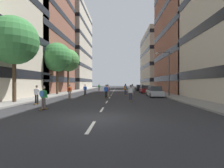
{
  "coord_description": "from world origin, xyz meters",
  "views": [
    {
      "loc": [
        1.26,
        -9.58,
        2.0
      ],
      "look_at": [
        0.0,
        21.29,
        1.78
      ],
      "focal_mm": 27.06,
      "sensor_mm": 36.0,
      "label": 1
    }
  ],
  "objects_px": {
    "parked_car_near": "(155,92)",
    "street_tree_near": "(57,57)",
    "skater_8": "(37,94)",
    "parked_car_far": "(145,89)",
    "skater_9": "(85,89)",
    "skater_10": "(133,89)",
    "skater_6": "(43,96)",
    "skater_4": "(125,87)",
    "streetlamp_right": "(167,68)",
    "skater_0": "(70,90)",
    "skater_2": "(99,87)",
    "skater_1": "(108,90)",
    "skater_7": "(126,89)",
    "skater_11": "(106,91)",
    "parked_car_mid": "(140,88)",
    "street_tree_mid": "(14,41)",
    "skater_3": "(132,87)",
    "skater_5": "(131,92)",
    "street_tree_far": "(68,60)"
  },
  "relations": [
    {
      "from": "parked_car_near",
      "to": "street_tree_near",
      "type": "distance_m",
      "value": 16.64
    },
    {
      "from": "parked_car_near",
      "to": "skater_8",
      "type": "distance_m",
      "value": 15.82
    },
    {
      "from": "parked_car_far",
      "to": "skater_9",
      "type": "relative_size",
      "value": 2.47
    },
    {
      "from": "skater_9",
      "to": "skater_10",
      "type": "bearing_deg",
      "value": 10.39
    },
    {
      "from": "skater_6",
      "to": "skater_4",
      "type": "bearing_deg",
      "value": 76.64
    },
    {
      "from": "skater_10",
      "to": "skater_9",
      "type": "bearing_deg",
      "value": -169.61
    },
    {
      "from": "streetlamp_right",
      "to": "skater_6",
      "type": "bearing_deg",
      "value": -134.17
    },
    {
      "from": "skater_0",
      "to": "skater_2",
      "type": "distance_m",
      "value": 19.55
    },
    {
      "from": "streetlamp_right",
      "to": "skater_8",
      "type": "relative_size",
      "value": 3.65
    },
    {
      "from": "parked_car_near",
      "to": "skater_4",
      "type": "relative_size",
      "value": 2.47
    },
    {
      "from": "parked_car_far",
      "to": "skater_1",
      "type": "relative_size",
      "value": 2.47
    },
    {
      "from": "skater_7",
      "to": "skater_11",
      "type": "xyz_separation_m",
      "value": [
        -2.69,
        -5.07,
        -0.03
      ]
    },
    {
      "from": "parked_car_mid",
      "to": "street_tree_mid",
      "type": "distance_m",
      "value": 30.83
    },
    {
      "from": "skater_3",
      "to": "skater_10",
      "type": "height_order",
      "value": "same"
    },
    {
      "from": "skater_2",
      "to": "skater_8",
      "type": "relative_size",
      "value": 1.0
    },
    {
      "from": "skater_9",
      "to": "parked_car_far",
      "type": "bearing_deg",
      "value": 34.5
    },
    {
      "from": "skater_8",
      "to": "skater_0",
      "type": "bearing_deg",
      "value": 77.45
    },
    {
      "from": "skater_0",
      "to": "skater_10",
      "type": "relative_size",
      "value": 1.0
    },
    {
      "from": "parked_car_near",
      "to": "skater_1",
      "type": "distance_m",
      "value": 6.8
    },
    {
      "from": "parked_car_mid",
      "to": "parked_car_far",
      "type": "bearing_deg",
      "value": -90.0
    },
    {
      "from": "parked_car_far",
      "to": "skater_1",
      "type": "xyz_separation_m",
      "value": [
        -6.74,
        -9.78,
        0.32
      ]
    },
    {
      "from": "parked_car_far",
      "to": "skater_2",
      "type": "distance_m",
      "value": 12.42
    },
    {
      "from": "parked_car_near",
      "to": "skater_3",
      "type": "relative_size",
      "value": 2.47
    },
    {
      "from": "skater_0",
      "to": "skater_6",
      "type": "xyz_separation_m",
      "value": [
        0.76,
        -9.23,
        0.0
      ]
    },
    {
      "from": "parked_car_mid",
      "to": "skater_5",
      "type": "height_order",
      "value": "skater_5"
    },
    {
      "from": "street_tree_far",
      "to": "skater_5",
      "type": "bearing_deg",
      "value": -52.24
    },
    {
      "from": "skater_8",
      "to": "skater_9",
      "type": "distance_m",
      "value": 11.18
    },
    {
      "from": "skater_2",
      "to": "skater_4",
      "type": "distance_m",
      "value": 6.73
    },
    {
      "from": "street_tree_mid",
      "to": "parked_car_near",
      "type": "bearing_deg",
      "value": 29.05
    },
    {
      "from": "skater_5",
      "to": "skater_11",
      "type": "relative_size",
      "value": 1.0
    },
    {
      "from": "skater_0",
      "to": "skater_4",
      "type": "relative_size",
      "value": 1.0
    },
    {
      "from": "streetlamp_right",
      "to": "skater_7",
      "type": "relative_size",
      "value": 3.65
    },
    {
      "from": "skater_9",
      "to": "skater_11",
      "type": "relative_size",
      "value": 1.0
    },
    {
      "from": "skater_7",
      "to": "skater_3",
      "type": "bearing_deg",
      "value": 80.12
    },
    {
      "from": "street_tree_far",
      "to": "skater_0",
      "type": "distance_m",
      "value": 13.91
    },
    {
      "from": "skater_6",
      "to": "street_tree_far",
      "type": "bearing_deg",
      "value": 102.28
    },
    {
      "from": "skater_0",
      "to": "skater_4",
      "type": "distance_m",
      "value": 22.77
    },
    {
      "from": "parked_car_far",
      "to": "skater_6",
      "type": "relative_size",
      "value": 2.47
    },
    {
      "from": "skater_6",
      "to": "skater_10",
      "type": "distance_m",
      "value": 17.39
    },
    {
      "from": "parked_car_far",
      "to": "street_tree_near",
      "type": "bearing_deg",
      "value": -158.61
    },
    {
      "from": "street_tree_far",
      "to": "skater_9",
      "type": "xyz_separation_m",
      "value": [
        4.92,
        -7.26,
        -5.53
      ]
    },
    {
      "from": "streetlamp_right",
      "to": "skater_1",
      "type": "height_order",
      "value": "streetlamp_right"
    },
    {
      "from": "streetlamp_right",
      "to": "skater_0",
      "type": "xyz_separation_m",
      "value": [
        -13.45,
        -3.83,
        -3.12
      ]
    },
    {
      "from": "skater_0",
      "to": "skater_10",
      "type": "bearing_deg",
      "value": 36.2
    },
    {
      "from": "parked_car_near",
      "to": "skater_11",
      "type": "xyz_separation_m",
      "value": [
        -6.81,
        -3.02,
        0.29
      ]
    },
    {
      "from": "street_tree_near",
      "to": "skater_6",
      "type": "height_order",
      "value": "street_tree_near"
    },
    {
      "from": "street_tree_far",
      "to": "skater_2",
      "type": "distance_m",
      "value": 10.67
    },
    {
      "from": "skater_1",
      "to": "skater_3",
      "type": "height_order",
      "value": "same"
    },
    {
      "from": "skater_6",
      "to": "street_tree_mid",
      "type": "bearing_deg",
      "value": 140.52
    },
    {
      "from": "parked_car_far",
      "to": "skater_3",
      "type": "relative_size",
      "value": 2.47
    }
  ]
}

